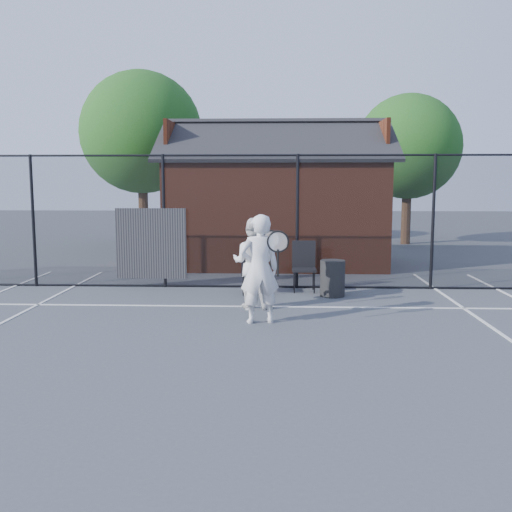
{
  "coord_description": "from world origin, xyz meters",
  "views": [
    {
      "loc": [
        0.59,
        -7.74,
        2.38
      ],
      "look_at": [
        0.19,
        2.12,
        1.1
      ],
      "focal_mm": 40.0,
      "sensor_mm": 36.0,
      "label": 1
    }
  ],
  "objects_px": {
    "clubhouse": "(276,209)",
    "chair_left": "(304,267)",
    "chair_right": "(253,271)",
    "waste_bin": "(332,278)",
    "player_back": "(253,263)",
    "player_front": "(260,269)"
  },
  "relations": [
    {
      "from": "clubhouse",
      "to": "chair_left",
      "type": "distance_m",
      "value": 4.58
    },
    {
      "from": "clubhouse",
      "to": "chair_left",
      "type": "bearing_deg",
      "value": -81.68
    },
    {
      "from": "clubhouse",
      "to": "chair_right",
      "type": "height_order",
      "value": "clubhouse"
    },
    {
      "from": "chair_right",
      "to": "waste_bin",
      "type": "relative_size",
      "value": 1.31
    },
    {
      "from": "player_back",
      "to": "chair_left",
      "type": "bearing_deg",
      "value": 57.22
    },
    {
      "from": "player_front",
      "to": "waste_bin",
      "type": "distance_m",
      "value": 2.81
    },
    {
      "from": "player_front",
      "to": "waste_bin",
      "type": "relative_size",
      "value": 2.43
    },
    {
      "from": "clubhouse",
      "to": "chair_left",
      "type": "relative_size",
      "value": 6.06
    },
    {
      "from": "clubhouse",
      "to": "player_back",
      "type": "xyz_separation_m",
      "value": [
        -0.39,
        -6.02,
        -0.75
      ]
    },
    {
      "from": "clubhouse",
      "to": "waste_bin",
      "type": "distance_m",
      "value": 5.2
    },
    {
      "from": "chair_left",
      "to": "waste_bin",
      "type": "relative_size",
      "value": 1.41
    },
    {
      "from": "player_front",
      "to": "chair_right",
      "type": "relative_size",
      "value": 1.85
    },
    {
      "from": "chair_left",
      "to": "waste_bin",
      "type": "xyz_separation_m",
      "value": [
        0.58,
        -0.49,
        -0.16
      ]
    },
    {
      "from": "player_front",
      "to": "player_back",
      "type": "distance_m",
      "value": 1.23
    },
    {
      "from": "player_back",
      "to": "chair_left",
      "type": "relative_size",
      "value": 1.6
    },
    {
      "from": "waste_bin",
      "to": "player_back",
      "type": "bearing_deg",
      "value": -145.16
    },
    {
      "from": "clubhouse",
      "to": "chair_left",
      "type": "height_order",
      "value": "clubhouse"
    },
    {
      "from": "player_back",
      "to": "waste_bin",
      "type": "distance_m",
      "value": 2.03
    },
    {
      "from": "player_back",
      "to": "clubhouse",
      "type": "bearing_deg",
      "value": 86.25
    },
    {
      "from": "player_front",
      "to": "waste_bin",
      "type": "xyz_separation_m",
      "value": [
        1.45,
        2.34,
        -0.55
      ]
    },
    {
      "from": "chair_left",
      "to": "waste_bin",
      "type": "distance_m",
      "value": 0.77
    },
    {
      "from": "chair_right",
      "to": "waste_bin",
      "type": "bearing_deg",
      "value": -8.83
    }
  ]
}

